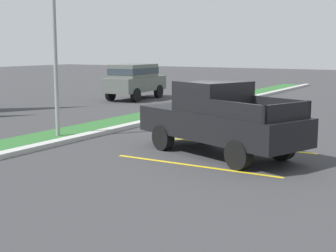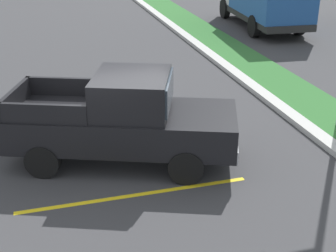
% 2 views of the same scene
% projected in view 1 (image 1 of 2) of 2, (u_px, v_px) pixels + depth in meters
% --- Properties ---
extents(ground_plane, '(120.00, 120.00, 0.00)m').
position_uv_depth(ground_plane, '(219.00, 154.00, 14.26)').
color(ground_plane, '#38383A').
extents(parking_line_near, '(0.12, 4.80, 0.01)m').
position_uv_depth(parking_line_near, '(194.00, 166.00, 12.82)').
color(parking_line_near, yellow).
rests_on(parking_line_near, ground).
extents(parking_line_far, '(0.12, 4.80, 0.01)m').
position_uv_depth(parking_line_far, '(240.00, 146.00, 15.45)').
color(parking_line_far, yellow).
rests_on(parking_line_far, ground).
extents(curb_strip, '(56.00, 0.40, 0.15)m').
position_uv_depth(curb_strip, '(86.00, 136.00, 16.78)').
color(curb_strip, '#B2B2AD').
rests_on(curb_strip, ground).
extents(grass_median, '(56.00, 1.80, 0.06)m').
position_uv_depth(grass_median, '(62.00, 134.00, 17.34)').
color(grass_median, '#2D662D').
rests_on(grass_median, ground).
extents(pickup_truck_main, '(3.62, 5.55, 2.10)m').
position_uv_depth(pickup_truck_main, '(219.00, 119.00, 14.01)').
color(pickup_truck_main, black).
rests_on(pickup_truck_main, ground).
extents(suv_distant, '(4.72, 2.22, 2.10)m').
position_uv_depth(suv_distant, '(135.00, 79.00, 29.40)').
color(suv_distant, black).
rests_on(suv_distant, ground).
extents(street_light, '(0.24, 1.49, 6.33)m').
position_uv_depth(street_light, '(58.00, 28.00, 16.25)').
color(street_light, gray).
rests_on(street_light, ground).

